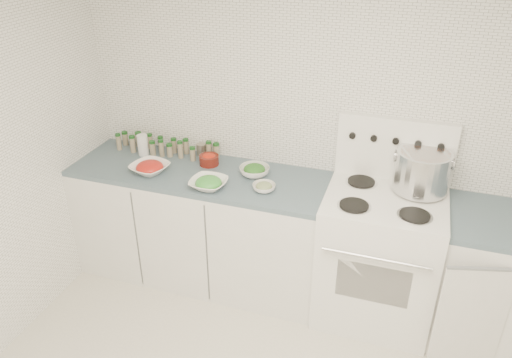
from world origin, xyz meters
The scene contains 13 objects.
room_walls centered at (0.00, 0.00, 1.56)m, with size 3.54×3.04×2.52m.
counter_left centered at (-0.82, 1.19, 0.45)m, with size 1.85×0.62×0.90m.
stove centered at (0.48, 1.19, 0.50)m, with size 0.76×0.70×1.36m.
counter_right centered at (1.30, 1.19, 0.45)m, with size 0.89×0.73×0.90m.
stock_pot centered at (0.67, 1.34, 1.09)m, with size 0.37×0.35×0.26m.
bowl_tomato centered at (-1.15, 1.08, 0.94)m, with size 0.31×0.31×0.09m.
bowl_snowpea centered at (-0.67, 1.00, 0.94)m, with size 0.25×0.25×0.08m.
bowl_broccoli centered at (-0.43, 1.27, 0.94)m, with size 0.23×0.23×0.08m.
bowl_zucchini centered at (-0.30, 1.08, 0.93)m, with size 0.17×0.17×0.06m.
bowl_pepper centered at (-0.80, 1.32, 0.94)m, with size 0.14×0.14×0.09m.
salt_canister centered at (-1.34, 1.32, 0.98)m, with size 0.08×0.08×0.16m, color white.
tin_can centered at (-0.92, 1.45, 0.95)m, with size 0.07×0.07×0.09m, color gray.
spice_cluster centered at (-1.20, 1.40, 0.96)m, with size 0.82×0.16×0.14m.
Camera 1 is at (0.55, -1.66, 2.54)m, focal length 35.00 mm.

